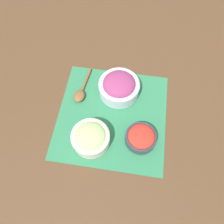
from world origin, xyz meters
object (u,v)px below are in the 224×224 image
cucumber_bowl (91,138)px  wooden_spoon (81,93)px  onion_bowl (119,86)px  tomato_bowl (141,137)px

cucumber_bowl → wooden_spoon: size_ratio=0.78×
onion_bowl → tomato_bowl: bearing=118.6°
tomato_bowl → wooden_spoon: tomato_bowl is taller
tomato_bowl → wooden_spoon: 0.33m
onion_bowl → wooden_spoon: size_ratio=0.93×
onion_bowl → wooden_spoon: bearing=12.9°
cucumber_bowl → onion_bowl: size_ratio=0.84×
cucumber_bowl → onion_bowl: 0.26m
cucumber_bowl → onion_bowl: (-0.08, -0.25, 0.00)m
tomato_bowl → onion_bowl: bearing=-61.4°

